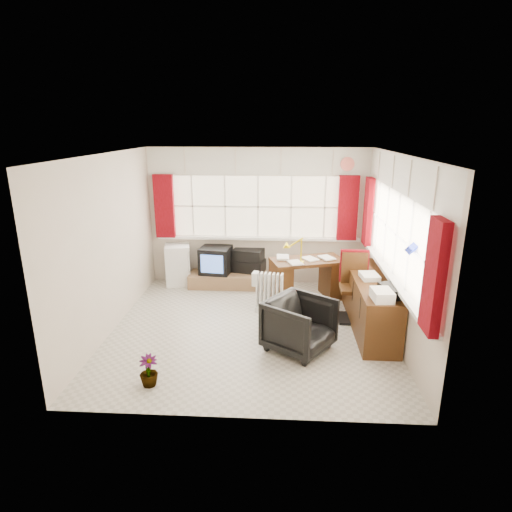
# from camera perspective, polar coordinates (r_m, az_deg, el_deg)

# --- Properties ---
(ground) EXTENTS (4.00, 4.00, 0.00)m
(ground) POSITION_cam_1_polar(r_m,az_deg,el_deg) (6.36, -0.70, -9.68)
(ground) COLOR beige
(ground) RESTS_ON ground
(room_walls) EXTENTS (4.00, 4.00, 4.00)m
(room_walls) POSITION_cam_1_polar(r_m,az_deg,el_deg) (5.84, -0.76, 3.58)
(room_walls) COLOR beige
(room_walls) RESTS_ON ground
(window_back) EXTENTS (3.70, 0.12, 3.60)m
(window_back) POSITION_cam_1_polar(r_m,az_deg,el_deg) (7.86, 0.26, 2.91)
(window_back) COLOR #FEEEC9
(window_back) RESTS_ON room_walls
(window_right) EXTENTS (0.12, 3.70, 3.60)m
(window_right) POSITION_cam_1_polar(r_m,az_deg,el_deg) (6.18, 17.57, -1.84)
(window_right) COLOR #FEEEC9
(window_right) RESTS_ON room_walls
(curtains) EXTENTS (3.83, 3.83, 1.15)m
(curtains) POSITION_cam_1_polar(r_m,az_deg,el_deg) (6.76, 7.68, 4.88)
(curtains) COLOR maroon
(curtains) RESTS_ON room_walls
(overhead_cabinets) EXTENTS (3.98, 3.98, 0.48)m
(overhead_cabinets) POSITION_cam_1_polar(r_m,az_deg,el_deg) (6.70, 8.39, 11.63)
(overhead_cabinets) COLOR silver
(overhead_cabinets) RESTS_ON room_walls
(desk) EXTENTS (1.33, 0.92, 0.73)m
(desk) POSITION_cam_1_polar(r_m,az_deg,el_deg) (7.35, 6.80, -2.77)
(desk) COLOR #492A11
(desk) RESTS_ON ground
(desk_lamp) EXTENTS (0.15, 0.13, 0.43)m
(desk_lamp) POSITION_cam_1_polar(r_m,az_deg,el_deg) (6.98, 6.07, 1.42)
(desk_lamp) COLOR yellow
(desk_lamp) RESTS_ON desk
(task_chair) EXTENTS (0.45, 0.48, 1.06)m
(task_chair) POSITION_cam_1_polar(r_m,az_deg,el_deg) (6.69, 12.92, -3.52)
(task_chair) COLOR black
(task_chair) RESTS_ON ground
(office_chair) EXTENTS (1.08, 1.07, 0.71)m
(office_chair) POSITION_cam_1_polar(r_m,az_deg,el_deg) (5.69, 5.82, -9.13)
(office_chair) COLOR black
(office_chair) RESTS_ON ground
(radiator) EXTENTS (0.46, 0.25, 0.65)m
(radiator) POSITION_cam_1_polar(r_m,az_deg,el_deg) (6.81, 1.79, -5.38)
(radiator) COLOR white
(radiator) RESTS_ON ground
(credenza) EXTENTS (0.50, 2.00, 0.85)m
(credenza) POSITION_cam_1_polar(r_m,az_deg,el_deg) (6.50, 14.88, -5.91)
(credenza) COLOR #492A11
(credenza) RESTS_ON ground
(file_tray) EXTENTS (0.39, 0.45, 0.13)m
(file_tray) POSITION_cam_1_polar(r_m,az_deg,el_deg) (5.82, 18.01, -4.41)
(file_tray) COLOR black
(file_tray) RESTS_ON credenza
(tv_bench) EXTENTS (1.40, 0.50, 0.25)m
(tv_bench) POSITION_cam_1_polar(r_m,az_deg,el_deg) (7.94, -3.81, -3.18)
(tv_bench) COLOR #9F754F
(tv_bench) RESTS_ON ground
(crt_tv) EXTENTS (0.60, 0.57, 0.49)m
(crt_tv) POSITION_cam_1_polar(r_m,az_deg,el_deg) (7.88, -5.39, -0.54)
(crt_tv) COLOR black
(crt_tv) RESTS_ON tv_bench
(hifi_stack) EXTENTS (0.66, 0.50, 0.42)m
(hifi_stack) POSITION_cam_1_polar(r_m,az_deg,el_deg) (7.95, -1.04, -0.60)
(hifi_stack) COLOR black
(hifi_stack) RESTS_ON tv_bench
(mini_fridge) EXTENTS (0.53, 0.53, 0.75)m
(mini_fridge) POSITION_cam_1_polar(r_m,az_deg,el_deg) (8.09, -10.36, -1.14)
(mini_fridge) COLOR white
(mini_fridge) RESTS_ON ground
(spray_bottle_a) EXTENTS (0.13, 0.13, 0.31)m
(spray_bottle_a) POSITION_cam_1_polar(r_m,az_deg,el_deg) (7.68, 1.58, -3.63)
(spray_bottle_a) COLOR silver
(spray_bottle_a) RESTS_ON ground
(spray_bottle_b) EXTENTS (0.12, 0.12, 0.20)m
(spray_bottle_b) POSITION_cam_1_polar(r_m,az_deg,el_deg) (7.01, 1.62, -6.20)
(spray_bottle_b) COLOR #85C7B6
(spray_bottle_b) RESTS_ON ground
(flower_vase) EXTENTS (0.27, 0.27, 0.37)m
(flower_vase) POSITION_cam_1_polar(r_m,az_deg,el_deg) (5.17, -14.14, -14.64)
(flower_vase) COLOR black
(flower_vase) RESTS_ON ground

